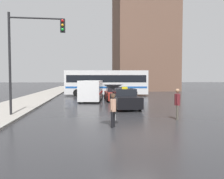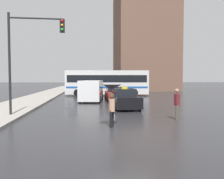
{
  "view_description": "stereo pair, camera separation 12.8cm",
  "coord_description": "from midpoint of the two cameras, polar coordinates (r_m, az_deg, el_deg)",
  "views": [
    {
      "loc": [
        -1.81,
        -8.56,
        2.25
      ],
      "look_at": [
        0.37,
        9.25,
        1.4
      ],
      "focal_mm": 35.0,
      "sensor_mm": 36.0,
      "label": 1
    },
    {
      "loc": [
        -1.68,
        -8.58,
        2.25
      ],
      "look_at": [
        0.37,
        9.25,
        1.4
      ],
      "focal_mm": 35.0,
      "sensor_mm": 36.0,
      "label": 2
    }
  ],
  "objects": [
    {
      "name": "sedan_red",
      "position": [
        23.07,
        0.88,
        -1.22
      ],
      "size": [
        1.91,
        4.5,
        1.45
      ],
      "rotation": [
        0.0,
        0.0,
        3.14
      ],
      "color": "#A52D23",
      "rests_on": "ground_plane"
    },
    {
      "name": "pedestrian_with_umbrella",
      "position": [
        10.11,
        0.32,
        -1.16
      ],
      "size": [
        0.94,
        0.94,
        2.0
      ],
      "rotation": [
        0.0,
        0.0,
        1.07
      ],
      "color": "black",
      "rests_on": "ground_plane"
    },
    {
      "name": "ambulance_van",
      "position": [
        22.71,
        -5.15,
        -0.01
      ],
      "size": [
        2.74,
        5.72,
        2.11
      ],
      "rotation": [
        0.0,
        0.0,
        3.0
      ],
      "color": "white",
      "rests_on": "ground_plane"
    },
    {
      "name": "taxi",
      "position": [
        17.2,
        3.47,
        -2.48
      ],
      "size": [
        1.91,
        4.75,
        1.66
      ],
      "rotation": [
        0.0,
        0.0,
        3.14
      ],
      "color": "black",
      "rests_on": "ground_plane"
    },
    {
      "name": "building_tower_near",
      "position": [
        48.14,
        8.62,
        21.58
      ],
      "size": [
        11.52,
        11.3,
        35.69
      ],
      "color": "brown",
      "rests_on": "ground_plane"
    },
    {
      "name": "traffic_light",
      "position": [
        14.19,
        -20.23,
        10.69
      ],
      "size": [
        3.32,
        0.38,
        6.2
      ],
      "color": "black",
      "rests_on": "ground_plane"
    },
    {
      "name": "city_bus",
      "position": [
        29.52,
        -1.19,
        2.0
      ],
      "size": [
        11.13,
        3.55,
        3.39
      ],
      "rotation": [
        0.0,
        0.0,
        1.47
      ],
      "color": "silver",
      "rests_on": "ground_plane"
    },
    {
      "name": "ground_plane",
      "position": [
        9.03,
        4.89,
        -11.72
      ],
      "size": [
        300.0,
        300.0,
        0.0
      ],
      "primitive_type": "plane",
      "color": "#262628"
    },
    {
      "name": "pedestrian_man",
      "position": [
        12.61,
        16.82,
        -2.98
      ],
      "size": [
        0.41,
        0.45,
        1.73
      ],
      "rotation": [
        0.0,
        0.0,
        -1.98
      ],
      "color": "#4C473D",
      "rests_on": "ground_plane"
    }
  ]
}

